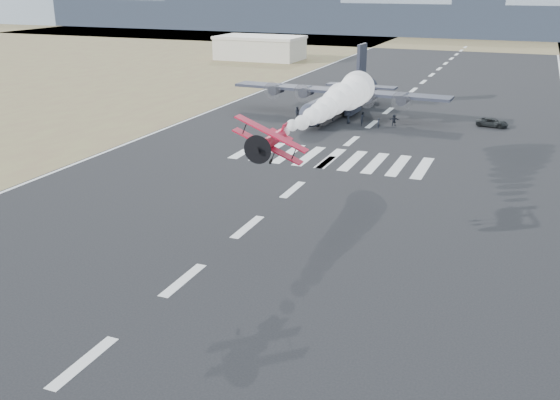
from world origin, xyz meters
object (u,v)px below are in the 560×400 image
Objects in this scene: crew_e at (348,119)px; crew_g at (378,123)px; transport_aircraft at (342,98)px; crew_f at (394,120)px; aerobatic_biplane at (270,141)px; crew_h at (297,112)px; hangar_left at (260,48)px; crew_b at (363,116)px; support_vehicle at (492,123)px; crew_a at (362,121)px; crew_c at (333,116)px; crew_d at (323,118)px.

crew_e reaches higher than crew_g.
transport_aircraft is 20.71× the size of crew_f.
aerobatic_biplane reaches higher than crew_h.
hangar_left is 13.28× the size of crew_f.
hangar_left is at bearing 14.18° from crew_b.
transport_aircraft is 7.73× the size of support_vehicle.
aerobatic_biplane is at bearing -65.85° from hangar_left.
crew_h is at bearing 107.23° from aerobatic_biplane.
crew_c is at bearing -122.05° from crew_a.
crew_f is (55.49, -72.65, -2.49)m from hangar_left.
hangar_left reaches higher than support_vehicle.
support_vehicle is 2.88× the size of crew_a.
transport_aircraft is at bearing -41.25° from crew_c.
support_vehicle is at bearing 96.34° from crew_a.
aerobatic_biplane is at bearing 1.62° from crew_e.
crew_d is 1.05× the size of crew_e.
crew_c is 1.04× the size of crew_g.
crew_a is 3.61m from crew_b.
crew_a is 1.03× the size of crew_e.
support_vehicle is 3.12× the size of crew_b.
crew_e is (-21.94, -6.32, 0.14)m from support_vehicle.
aerobatic_biplane is 3.66× the size of crew_a.
crew_e is 0.91× the size of crew_h.
crew_h is at bearing -12.64° from crew_f.
aerobatic_biplane is 3.44× the size of crew_h.
crew_g is (8.65, -8.65, -2.06)m from transport_aircraft.
crew_c is at bearing 111.29° from support_vehicle.
crew_f is (5.49, -1.48, 0.13)m from crew_b.
hangar_left is 91.45m from crew_f.
crew_f reaches higher than crew_d.
crew_d is (-0.60, -8.61, -1.97)m from transport_aircraft.
crew_e is 9.41m from crew_h.
transport_aircraft is 22.98× the size of crew_e.
crew_b is at bearing 109.18° from support_vehicle.
crew_d is (-25.87, -7.76, 0.19)m from support_vehicle.
hangar_left reaches higher than crew_a.
crew_h is at bearing 108.33° from support_vehicle.
crew_c is 0.89× the size of crew_f.
crew_e reaches higher than crew_b.
support_vehicle is 25.41m from crew_c.
aerobatic_biplane is at bearing -8.17° from crew_a.
crew_f is at bearing -125.97° from crew_b.
crew_d reaches higher than crew_a.
crew_d is at bearing 0.73° from crew_f.
crew_a is 0.94× the size of crew_h.
crew_c is at bearing -130.72° from crew_g.
crew_c is (0.44, -6.24, -2.03)m from transport_aircraft.
crew_a is at bearing 7.16° from crew_h.
crew_c is at bearing 14.50° from crew_h.
support_vehicle is 2.68× the size of crew_f.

